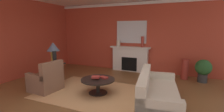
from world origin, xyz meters
TOP-DOWN VIEW (x-y plane):
  - ground_plane at (0.00, 0.00)m, footprint 9.88×9.88m
  - wall_fireplace at (0.00, 3.31)m, footprint 8.20×0.12m
  - wall_window at (-3.86, 0.30)m, footprint 0.12×7.10m
  - crown_moulding at (0.00, 3.23)m, footprint 8.20×0.08m
  - area_rug at (-0.27, 0.22)m, footprint 3.49×2.25m
  - fireplace at (-0.17, 3.10)m, footprint 1.80×0.35m
  - mantel_mirror at (-0.17, 3.22)m, footprint 1.37×0.04m
  - sofa at (1.45, 0.07)m, footprint 1.18×2.20m
  - armchair_near_window at (-1.86, -0.21)m, footprint 0.85×0.85m
  - coffee_table at (-0.27, 0.22)m, footprint 1.00×1.00m
  - side_table at (-2.16, 0.48)m, footprint 0.56×0.56m
  - table_lamp at (-2.16, 0.48)m, footprint 0.44×0.44m
  - vase_on_side_table at (-2.01, 0.36)m, footprint 0.14×0.14m
  - vase_mantel_right at (0.38, 3.05)m, footprint 0.12×0.12m
  - vase_mantel_left at (-0.72, 3.05)m, footprint 0.17×0.17m
  - vase_tall_corner at (2.11, 2.80)m, footprint 0.27×0.27m
  - book_red_cover at (-0.14, 0.35)m, footprint 0.29×0.23m
  - book_art_folio at (-0.30, 0.14)m, footprint 0.26×0.23m
  - potted_plant at (2.71, 2.64)m, footprint 0.56×0.56m

SIDE VIEW (x-z plane):
  - ground_plane at x=0.00m, z-range 0.00..0.00m
  - area_rug at x=-0.27m, z-range 0.00..0.01m
  - sofa at x=1.45m, z-range -0.13..0.72m
  - armchair_near_window at x=-1.86m, z-range -0.17..0.78m
  - coffee_table at x=-0.27m, z-range 0.11..0.56m
  - vase_tall_corner at x=2.11m, z-range 0.00..0.77m
  - side_table at x=-2.16m, z-range 0.05..0.75m
  - book_red_cover at x=-0.14m, z-range 0.45..0.50m
  - potted_plant at x=2.71m, z-range 0.08..0.91m
  - book_art_folio at x=-0.30m, z-range 0.50..0.56m
  - fireplace at x=-0.17m, z-range -0.03..1.10m
  - vase_on_side_table at x=-2.01m, z-range 0.70..1.17m
  - table_lamp at x=-2.16m, z-range 0.85..1.60m
  - vase_mantel_left at x=-0.72m, z-range 1.13..1.40m
  - vase_mantel_right at x=0.38m, z-range 1.13..1.59m
  - wall_fireplace at x=0.00m, z-range 0.00..3.07m
  - wall_window at x=-3.86m, z-range 0.00..3.07m
  - mantel_mirror at x=-0.17m, z-range 1.28..2.26m
  - crown_moulding at x=0.00m, z-range 2.93..3.05m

